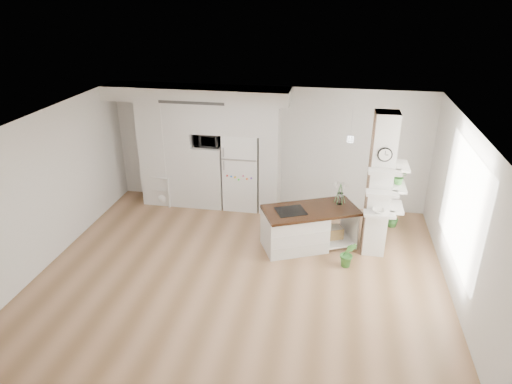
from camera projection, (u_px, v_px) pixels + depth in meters
The scene contains 14 objects.
floor at pixel (241, 274), 8.00m from camera, with size 7.00×6.00×0.01m, color tan.
room at pixel (240, 176), 7.24m from camera, with size 7.04×6.04×2.72m.
cabinet_wall at pixel (201, 141), 10.01m from camera, with size 4.00×0.71×2.70m.
refrigerator at pixel (242, 170), 10.14m from camera, with size 0.78×0.69×1.75m.
column at pixel (385, 188), 8.08m from camera, with size 0.69×0.90×2.70m.
window at pixel (462, 205), 7.09m from camera, with size 2.40×2.40×0.00m, color white.
pendant_light at pixel (350, 164), 6.99m from camera, with size 0.12×0.12×0.10m, color white.
kitchen_island at pixel (300, 228), 8.67m from camera, with size 1.95×1.49×1.36m.
bookshelf at pixel (162, 191), 10.50m from camera, with size 0.64×0.43×0.71m.
floor_plant_a at pixel (348, 254), 8.12m from camera, with size 0.29×0.23×0.52m, color #377C31.
floor_plant_b at pixel (392, 217), 9.51m from camera, with size 0.24×0.24×0.43m, color #377C31.
microwave at pixel (208, 139), 9.92m from camera, with size 0.54×0.37×0.30m, color #2D2D2D.
shelf_plant at pixel (399, 176), 8.12m from camera, with size 0.27×0.23×0.30m, color #377C31.
decor_bowl at pixel (379, 211), 8.03m from camera, with size 0.22×0.22×0.05m, color white.
Camera 1 is at (1.44, -6.55, 4.61)m, focal length 32.00 mm.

